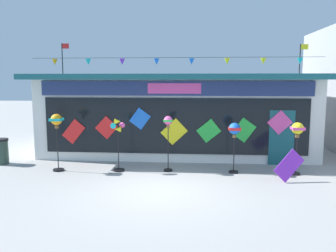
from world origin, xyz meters
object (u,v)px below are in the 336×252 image
Objects in this scene: wind_spinner_right at (297,132)px; display_kite_on_ground at (289,166)px; wind_spinner_left at (118,136)px; wind_spinner_center_right at (235,132)px; kite_shop_building at (178,112)px; trash_bin at (1,151)px; wind_spinner_far_left at (57,126)px; wind_spinner_center_left at (168,128)px.

display_kite_on_ground is (-0.44, -0.81, -0.92)m from wind_spinner_right.
wind_spinner_center_right is (3.88, 0.08, 0.17)m from wind_spinner_left.
kite_shop_building is 6.25× the size of wind_spinner_left.
trash_bin is at bearing 176.63° from wind_spinner_right.
trash_bin is at bearing 171.99° from wind_spinner_left.
kite_shop_building is 6.03m from display_kite_on_ground.
wind_spinner_right is at bearing -43.51° from kite_shop_building.
wind_spinner_left is (2.06, 0.11, -0.36)m from wind_spinner_far_left.
wind_spinner_center_right reaches higher than display_kite_on_ground.
wind_spinner_center_left is 6.28m from trash_bin.
wind_spinner_center_left is at bearing 4.57° from wind_spinner_left.
wind_spinner_right is 1.30m from display_kite_on_ground.
display_kite_on_ground is at bearing -8.15° from trash_bin.
wind_spinner_far_left is 1.04× the size of wind_spinner_center_left.
kite_shop_building is 5.75× the size of wind_spinner_far_left.
wind_spinner_left is 1.71m from wind_spinner_center_left.
kite_shop_building is 11.82× the size of trash_bin.
wind_spinner_center_left is (3.75, 0.25, -0.08)m from wind_spinner_far_left.
trash_bin is (-6.19, 0.50, -0.99)m from wind_spinner_center_left.
wind_spinner_far_left is 7.61m from display_kite_on_ground.
kite_shop_building reaches higher than wind_spinner_far_left.
wind_spinner_far_left is 2.07× the size of display_kite_on_ground.
wind_spinner_left reaches higher than trash_bin.
display_kite_on_ground is at bearing -29.21° from wind_spinner_center_right.
trash_bin is 1.01× the size of display_kite_on_ground.
wind_spinner_left is 3.89m from wind_spinner_center_right.
wind_spinner_far_left is at bearing -17.01° from trash_bin.
wind_spinner_far_left is 1.09× the size of wind_spinner_left.
display_kite_on_ground is at bearing -52.18° from kite_shop_building.
wind_spinner_center_left reaches higher than wind_spinner_right.
wind_spinner_left is at bearing -178.77° from wind_spinner_center_right.
trash_bin is (-8.39, 0.55, -0.88)m from wind_spinner_center_right.
display_kite_on_ground is at bearing -5.16° from wind_spinner_far_left.
wind_spinner_left is (-1.82, -3.88, -0.47)m from kite_shop_building.
wind_spinner_right reaches higher than trash_bin.
wind_spinner_center_right is at bearing -61.48° from kite_shop_building.
wind_spinner_center_left is at bearing 166.19° from display_kite_on_ground.
kite_shop_building is 11.92× the size of display_kite_on_ground.
trash_bin is (-6.32, -3.25, -1.19)m from kite_shop_building.
kite_shop_building is at bearing 64.91° from wind_spinner_left.
wind_spinner_far_left is 2.10m from wind_spinner_left.
wind_spinner_far_left is 2.06× the size of trash_bin.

